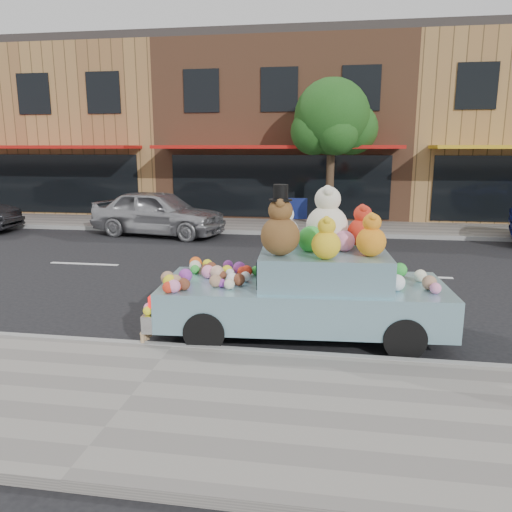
# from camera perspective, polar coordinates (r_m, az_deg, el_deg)

# --- Properties ---
(ground) EXTENTS (120.00, 120.00, 0.00)m
(ground) POSITION_cam_1_polar(r_m,az_deg,el_deg) (11.99, -1.89, -1.61)
(ground) COLOR black
(ground) RESTS_ON ground
(near_sidewalk) EXTENTS (60.00, 3.00, 0.12)m
(near_sidewalk) POSITION_cam_1_polar(r_m,az_deg,el_deg) (6.10, -14.05, -15.67)
(near_sidewalk) COLOR gray
(near_sidewalk) RESTS_ON ground
(far_sidewalk) EXTENTS (60.00, 3.00, 0.12)m
(far_sidewalk) POSITION_cam_1_polar(r_m,az_deg,el_deg) (18.28, 1.99, 3.41)
(far_sidewalk) COLOR gray
(far_sidewalk) RESTS_ON ground
(near_kerb) EXTENTS (60.00, 0.12, 0.13)m
(near_kerb) POSITION_cam_1_polar(r_m,az_deg,el_deg) (7.36, -9.44, -10.38)
(near_kerb) COLOR gray
(near_kerb) RESTS_ON ground
(far_kerb) EXTENTS (60.00, 0.12, 0.13)m
(far_kerb) POSITION_cam_1_polar(r_m,az_deg,el_deg) (16.81, 1.36, 2.65)
(far_kerb) COLOR gray
(far_kerb) RESTS_ON ground
(storefront_left) EXTENTS (10.00, 9.80, 7.30)m
(storefront_left) POSITION_cam_1_polar(r_m,az_deg,el_deg) (26.41, -19.01, 13.31)
(storefront_left) COLOR #9E7542
(storefront_left) RESTS_ON ground
(storefront_mid) EXTENTS (10.00, 9.80, 7.30)m
(storefront_mid) POSITION_cam_1_polar(r_m,az_deg,el_deg) (23.51, 3.78, 14.13)
(storefront_mid) COLOR brown
(storefront_mid) RESTS_ON ground
(street_tree) EXTENTS (3.00, 2.70, 5.22)m
(street_tree) POSITION_cam_1_polar(r_m,az_deg,el_deg) (17.99, 8.74, 14.75)
(street_tree) COLOR #38281C
(street_tree) RESTS_ON ground
(car_silver) EXTENTS (4.73, 2.58, 1.53)m
(car_silver) POSITION_cam_1_polar(r_m,az_deg,el_deg) (16.94, -11.10, 4.89)
(car_silver) COLOR #A7A8AC
(car_silver) RESTS_ON ground
(art_car) EXTENTS (4.59, 2.04, 2.37)m
(art_car) POSITION_cam_1_polar(r_m,az_deg,el_deg) (7.72, 5.66, -3.23)
(art_car) COLOR black
(art_car) RESTS_ON ground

